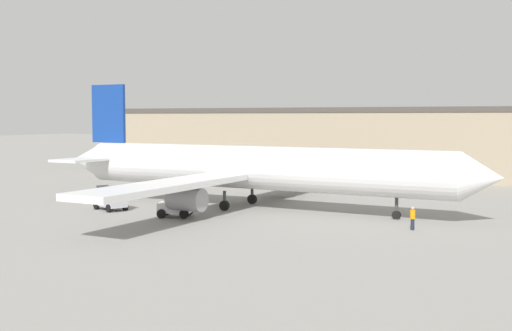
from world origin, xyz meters
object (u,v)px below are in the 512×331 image
Objects in this scene: airplane at (247,168)px; belt_loader_truck at (112,199)px; ground_crew_worker at (413,218)px; baggage_tug at (178,204)px.

airplane is 12.40m from belt_loader_truck.
ground_crew_worker is 0.47× the size of belt_loader_truck.
belt_loader_truck is at bearing -143.42° from airplane.
ground_crew_worker is 19.11m from baggage_tug.
baggage_tug is at bearing -0.23° from ground_crew_worker.
baggage_tug is 7.40m from belt_loader_truck.
baggage_tug is (-19.01, -1.90, 0.16)m from ground_crew_worker.
belt_loader_truck is (-7.36, 0.81, -0.04)m from baggage_tug.
belt_loader_truck is at bearing -3.56° from ground_crew_worker.
belt_loader_truck is (-10.19, -6.55, -2.62)m from airplane.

